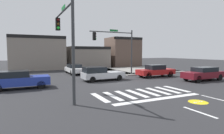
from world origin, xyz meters
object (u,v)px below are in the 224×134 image
object	(u,v)px
car_silver	(101,74)
car_red	(156,71)
traffic_signal_northeast	(116,43)
traffic_signal_southwest	(65,32)
car_maroon	(203,73)
car_white	(74,69)
car_blue	(18,80)

from	to	relation	value
car_silver	car_red	world-z (taller)	car_silver
traffic_signal_northeast	car_red	xyz separation A→B (m)	(3.90, -2.94, -3.37)
traffic_signal_southwest	traffic_signal_northeast	distance (m)	11.81
traffic_signal_northeast	traffic_signal_southwest	bearing A→B (deg)	46.56
car_maroon	traffic_signal_northeast	bearing A→B (deg)	-48.91
traffic_signal_northeast	car_red	distance (m)	5.93
traffic_signal_northeast	car_white	world-z (taller)	traffic_signal_northeast
car_white	car_red	bearing A→B (deg)	47.86
car_white	car_maroon	world-z (taller)	car_maroon
traffic_signal_southwest	car_white	distance (m)	14.04
car_red	car_blue	size ratio (longest dim) A/B	1.04
car_blue	car_silver	bearing A→B (deg)	9.05
car_maroon	car_red	xyz separation A→B (m)	(-2.66, 4.58, -0.01)
car_silver	car_red	size ratio (longest dim) A/B	0.92
car_maroon	car_red	world-z (taller)	car_red
traffic_signal_southwest	car_maroon	world-z (taller)	traffic_signal_southwest
car_maroon	car_silver	size ratio (longest dim) A/B	1.08
traffic_signal_southwest	car_white	xyz separation A→B (m)	(3.86, 13.00, -3.62)
traffic_signal_southwest	car_white	size ratio (longest dim) A/B	1.32
car_white	car_maroon	size ratio (longest dim) A/B	0.98
traffic_signal_southwest	traffic_signal_northeast	size ratio (longest dim) A/B	1.05
traffic_signal_northeast	car_white	xyz separation A→B (m)	(-4.25, 4.43, -3.42)
traffic_signal_northeast	car_blue	distance (m)	12.24
car_white	car_silver	size ratio (longest dim) A/B	1.06
traffic_signal_northeast	car_blue	xyz separation A→B (m)	(-11.06, -4.03, -3.34)
car_maroon	car_blue	distance (m)	17.96
car_white	car_blue	xyz separation A→B (m)	(-6.81, -8.47, 0.07)
car_blue	traffic_signal_northeast	bearing A→B (deg)	20.03
car_white	car_blue	bearing A→B (deg)	-38.83
traffic_signal_northeast	car_silver	xyz separation A→B (m)	(-3.27, -2.79, -3.38)
car_maroon	car_blue	bearing A→B (deg)	-11.19
traffic_signal_southwest	car_blue	distance (m)	6.47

